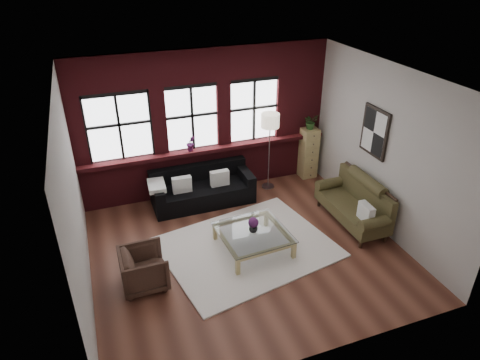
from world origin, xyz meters
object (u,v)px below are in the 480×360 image
object	(u,v)px
armchair	(144,269)
floor_lamp	(269,149)
dark_sofa	(203,187)
vintage_settee	(352,202)
drawer_chest	(308,153)
vase	(253,228)
coffee_table	(253,241)

from	to	relation	value
armchair	floor_lamp	bearing A→B (deg)	-54.63
dark_sofa	vintage_settee	bearing A→B (deg)	-34.73
drawer_chest	floor_lamp	xyz separation A→B (m)	(-1.11, -0.20, 0.36)
floor_lamp	vintage_settee	bearing A→B (deg)	-63.08
drawer_chest	vase	bearing A→B (deg)	-135.67
coffee_table	floor_lamp	world-z (taller)	floor_lamp
vintage_settee	dark_sofa	bearing A→B (deg)	145.27
floor_lamp	armchair	bearing A→B (deg)	-144.18
coffee_table	drawer_chest	world-z (taller)	drawer_chest
vintage_settee	floor_lamp	size ratio (longest dim) A/B	0.93
vintage_settee	drawer_chest	world-z (taller)	drawer_chest
floor_lamp	drawer_chest	bearing A→B (deg)	10.01
coffee_table	drawer_chest	size ratio (longest dim) A/B	0.99
dark_sofa	floor_lamp	xyz separation A→B (m)	(1.61, 0.13, 0.58)
dark_sofa	drawer_chest	distance (m)	2.75
vintage_settee	floor_lamp	xyz separation A→B (m)	(-0.98, 1.93, 0.49)
armchair	floor_lamp	world-z (taller)	floor_lamp
floor_lamp	vase	bearing A→B (deg)	-120.15
armchair	drawer_chest	distance (m)	5.01
drawer_chest	dark_sofa	bearing A→B (deg)	-173.08
armchair	floor_lamp	size ratio (longest dim) A/B	0.38
dark_sofa	drawer_chest	bearing A→B (deg)	6.92
armchair	coffee_table	distance (m)	2.04
drawer_chest	floor_lamp	distance (m)	1.19
coffee_table	floor_lamp	xyz separation A→B (m)	(1.20, 2.06, 0.78)
armchair	drawer_chest	world-z (taller)	drawer_chest
armchair	drawer_chest	xyz separation A→B (m)	(4.33, 2.52, 0.28)
vintage_settee	floor_lamp	distance (m)	2.21
coffee_table	floor_lamp	bearing A→B (deg)	59.85
vase	drawer_chest	world-z (taller)	drawer_chest
dark_sofa	floor_lamp	distance (m)	1.71
vintage_settee	armchair	xyz separation A→B (m)	(-4.19, -0.40, -0.14)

